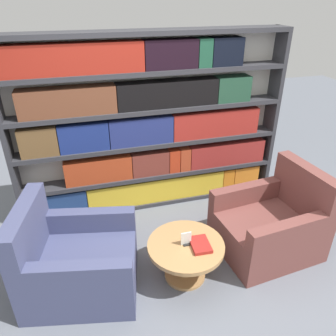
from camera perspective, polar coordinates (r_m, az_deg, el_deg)
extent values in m
plane|color=slate|center=(3.22, 4.16, -20.05)|extent=(14.00, 14.00, 0.00)
cube|color=silver|center=(3.93, -3.30, 7.93)|extent=(3.15, 0.05, 2.07)
cube|color=#333338|center=(3.81, -26.26, 4.25)|extent=(0.05, 0.30, 2.07)
cube|color=#333338|center=(4.41, 17.37, 8.98)|extent=(0.05, 0.30, 2.07)
cube|color=#333338|center=(4.28, -2.55, -5.38)|extent=(3.05, 0.30, 0.05)
cube|color=#333338|center=(4.08, -2.67, -0.84)|extent=(3.05, 0.30, 0.05)
cube|color=#333338|center=(3.89, -2.80, 4.47)|extent=(3.05, 0.30, 0.05)
cube|color=#333338|center=(3.75, -2.95, 10.26)|extent=(3.05, 0.30, 0.05)
cube|color=#333338|center=(3.64, -3.12, 16.45)|extent=(3.05, 0.30, 0.05)
cube|color=#333338|center=(3.58, -3.29, 22.55)|extent=(3.05, 0.30, 0.05)
cube|color=navy|center=(4.10, -17.15, -5.53)|extent=(0.46, 0.20, 0.31)
cube|color=gold|center=(4.17, -1.90, -3.43)|extent=(1.74, 0.20, 0.31)
cube|color=orange|center=(4.47, 10.04, -1.61)|extent=(0.15, 0.20, 0.31)
cube|color=orange|center=(4.58, 12.97, -1.14)|extent=(0.35, 0.20, 0.31)
cube|color=#B03E1D|center=(3.90, -12.04, -0.12)|extent=(0.77, 0.20, 0.29)
cube|color=brown|center=(3.97, -3.23, 1.04)|extent=(0.45, 0.20, 0.29)
cube|color=#B8351A|center=(4.04, 0.87, 1.57)|extent=(0.13, 0.20, 0.29)
cube|color=#AF4023|center=(4.07, 2.71, 1.81)|extent=(0.13, 0.20, 0.29)
cube|color=maroon|center=(4.28, 9.99, 2.73)|extent=(0.99, 0.20, 0.29)
cube|color=brown|center=(3.74, -21.60, 4.44)|extent=(0.39, 0.20, 0.31)
cube|color=navy|center=(3.72, -14.45, 5.42)|extent=(0.53, 0.20, 0.31)
cube|color=navy|center=(3.78, -4.77, 6.61)|extent=(0.73, 0.20, 0.31)
cube|color=#A72A23|center=(4.04, 8.10, 7.89)|extent=(1.08, 0.20, 0.31)
cube|color=brown|center=(3.59, -17.09, 11.05)|extent=(0.99, 0.20, 0.29)
cube|color=black|center=(3.72, -0.09, 12.87)|extent=(1.14, 0.20, 0.29)
cube|color=#234A35|center=(4.00, 11.03, 13.46)|extent=(0.41, 0.20, 0.29)
cube|color=#A62619|center=(3.49, -16.10, 17.85)|extent=(1.38, 0.20, 0.30)
cube|color=black|center=(3.64, 0.36, 19.26)|extent=(0.57, 0.20, 0.30)
cube|color=#1D4E37|center=(3.76, 6.11, 19.40)|extent=(0.15, 0.20, 0.30)
cube|color=black|center=(3.86, 9.95, 19.40)|extent=(0.36, 0.20, 0.30)
cube|color=#42476B|center=(3.18, -14.59, -16.86)|extent=(1.10, 0.99, 0.38)
cube|color=#42476B|center=(3.00, -23.34, -10.45)|extent=(0.31, 0.82, 0.50)
cube|color=#42476B|center=(2.72, -15.06, -17.57)|extent=(0.82, 0.29, 0.21)
cube|color=#42476B|center=(3.23, -13.03, -8.82)|extent=(0.82, 0.29, 0.21)
cube|color=brown|center=(3.61, 16.66, -10.86)|extent=(1.02, 0.89, 0.38)
cube|color=brown|center=(3.60, 22.79, -3.49)|extent=(0.22, 0.82, 0.50)
cube|color=brown|center=(3.62, 13.22, -4.40)|extent=(0.82, 0.20, 0.21)
cube|color=brown|center=(3.19, 20.05, -10.51)|extent=(0.82, 0.20, 0.21)
cylinder|color=#AD7F4C|center=(3.19, 3.03, -15.99)|extent=(0.13, 0.13, 0.35)
cylinder|color=#AD7F4C|center=(3.30, 2.96, -17.98)|extent=(0.39, 0.39, 0.03)
cylinder|color=#AD7F4C|center=(3.06, 3.13, -13.37)|extent=(0.70, 0.70, 0.04)
cube|color=black|center=(3.04, 3.14, -13.02)|extent=(0.06, 0.06, 0.01)
cube|color=silver|center=(3.00, 3.17, -12.15)|extent=(0.10, 0.01, 0.13)
cube|color=maroon|center=(3.02, 5.64, -13.14)|extent=(0.18, 0.24, 0.03)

